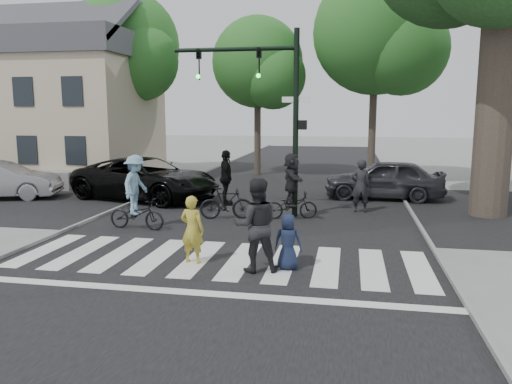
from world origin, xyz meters
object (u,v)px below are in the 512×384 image
car_silver (0,180)px  car_grey (384,179)px  pedestrian_woman (192,230)px  pedestrian_child (288,242)px  cyclist_left (136,197)px  cyclist_right (291,190)px  traffic_signal (270,96)px  pedestrian_adult (256,225)px  car_suv (146,179)px  cyclist_mid (226,191)px

car_silver → car_grey: car_grey is taller
pedestrian_woman → car_silver: pedestrian_woman is taller
pedestrian_woman → pedestrian_child: 2.20m
cyclist_left → cyclist_right: size_ratio=1.03×
car_grey → traffic_signal: bearing=-41.8°
pedestrian_woman → cyclist_right: cyclist_right is taller
traffic_signal → pedestrian_child: (1.31, -5.63, -3.28)m
pedestrian_adult → car_silver: bearing=-46.8°
pedestrian_woman → pedestrian_adult: 1.58m
pedestrian_woman → car_suv: (-4.35, 7.69, 0.04)m
pedestrian_child → cyclist_right: 5.25m
pedestrian_child → car_suv: size_ratio=0.21×
pedestrian_child → cyclist_right: (-0.53, 5.21, 0.33)m
pedestrian_woman → cyclist_mid: cyclist_mid is taller
traffic_signal → cyclist_left: traffic_signal is taller
cyclist_mid → car_suv: (-3.97, 2.95, -0.09)m
pedestrian_adult → car_silver: pedestrian_adult is taller
car_suv → car_grey: car_suv is taller
cyclist_mid → cyclist_right: size_ratio=1.05×
pedestrian_adult → car_grey: (3.30, 9.83, -0.23)m
cyclist_left → pedestrian_child: bearing=-31.4°
cyclist_mid → pedestrian_woman: bearing=-85.3°
cyclist_right → cyclist_left: bearing=-152.1°
pedestrian_adult → cyclist_mid: (-1.92, 5.05, -0.11)m
cyclist_mid → car_grey: cyclist_mid is taller
cyclist_mid → car_grey: bearing=42.5°
cyclist_left → car_grey: cyclist_left is taller
traffic_signal → cyclist_mid: (-1.27, -0.81, -2.99)m
pedestrian_woman → pedestrian_adult: pedestrian_adult is taller
pedestrian_woman → cyclist_left: size_ratio=0.71×
pedestrian_child → car_silver: size_ratio=0.28×
cyclist_left → pedestrian_adult: bearing=-37.5°
car_silver → pedestrian_child: bearing=-135.6°
cyclist_mid → car_grey: size_ratio=0.48×
cyclist_mid → pedestrian_child: bearing=-61.8°
cyclist_left → car_silver: 8.43m
traffic_signal → cyclist_mid: size_ratio=2.70×
pedestrian_child → cyclist_right: size_ratio=0.58×
pedestrian_child → pedestrian_adult: 0.81m
cyclist_right → cyclist_mid: bearing=-168.9°
cyclist_right → pedestrian_child: bearing=-84.1°
pedestrian_adult → car_suv: pedestrian_adult is taller
cyclist_mid → car_silver: 9.93m
pedestrian_adult → pedestrian_woman: bearing=-27.0°
pedestrian_adult → car_suv: (-5.89, 8.00, -0.20)m
traffic_signal → pedestrian_child: size_ratio=4.84×
pedestrian_woman → pedestrian_adult: size_ratio=0.77×
cyclist_mid → cyclist_right: 2.09m
car_grey → pedestrian_child: bearing=-12.4°
cyclist_left → traffic_signal: bearing=37.4°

